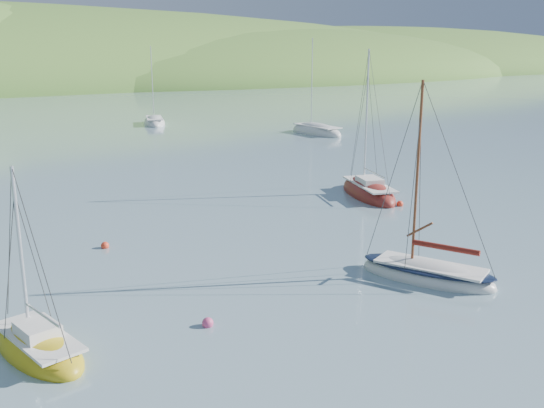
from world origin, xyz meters
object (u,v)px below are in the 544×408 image
daysailer_white (427,274)px  distant_sloop_d (316,132)px  sloop_red (368,193)px  distant_sloop_b (155,123)px  sailboat_yellow (38,347)px

daysailer_white → distant_sloop_d: size_ratio=0.76×
sloop_red → distant_sloop_d: (15.52, 26.34, -0.01)m
sloop_red → distant_sloop_b: distant_sloop_b is taller
sailboat_yellow → distant_sloop_b: size_ratio=0.62×
distant_sloop_b → sloop_red: bearing=-74.7°
sloop_red → distant_sloop_b: 45.27m
distant_sloop_b → distant_sloop_d: bearing=-37.5°
distant_sloop_b → distant_sloop_d: (12.20, -18.81, 0.01)m
daysailer_white → sloop_red: 15.11m
sailboat_yellow → distant_sloop_d: 53.65m
sloop_red → daysailer_white: bearing=-102.9°
daysailer_white → sailboat_yellow: bearing=147.0°
sloop_red → sailboat_yellow: (-23.51, -10.47, -0.04)m
sloop_red → distant_sloop_d: size_ratio=0.89×
sloop_red → sailboat_yellow: size_ratio=1.56×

